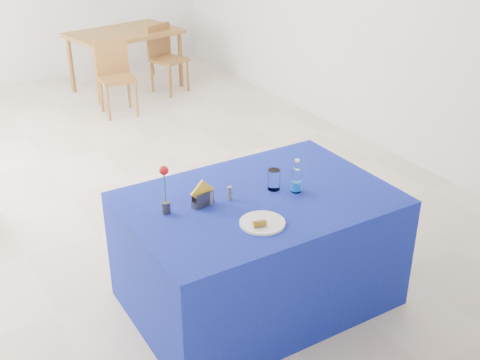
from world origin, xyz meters
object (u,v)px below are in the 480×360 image
plate (262,223)px  blue_table (258,250)px  water_bottle (296,181)px  oak_table (124,37)px  chair_bg_left (115,71)px  chair_bg_right (164,53)px

plate → blue_table: (0.16, 0.28, -0.39)m
water_bottle → oak_table: water_bottle is taller
chair_bg_left → oak_table: bearing=66.7°
blue_table → oak_table: 4.67m
blue_table → plate: bearing=-119.6°
plate → chair_bg_right: bearing=71.9°
plate → oak_table: (1.08, 4.85, -0.09)m
plate → chair_bg_left: bearing=80.9°
water_bottle → chair_bg_right: (1.09, 4.31, -0.34)m
plate → water_bottle: bearing=29.5°
chair_bg_left → chair_bg_right: (0.83, 0.44, -0.01)m
chair_bg_left → chair_bg_right: size_ratio=1.01×
blue_table → water_bottle: water_bottle is taller
chair_bg_left → water_bottle: bearing=-87.5°
oak_table → plate: bearing=-102.6°
blue_table → chair_bg_left: 3.85m
plate → oak_table: size_ratio=0.18×
chair_bg_right → plate: bearing=-127.9°
chair_bg_left → chair_bg_right: bearing=34.3°
chair_bg_right → chair_bg_left: bearing=-171.9°
blue_table → chair_bg_left: chair_bg_left is taller
oak_table → chair_bg_left: size_ratio=1.68×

